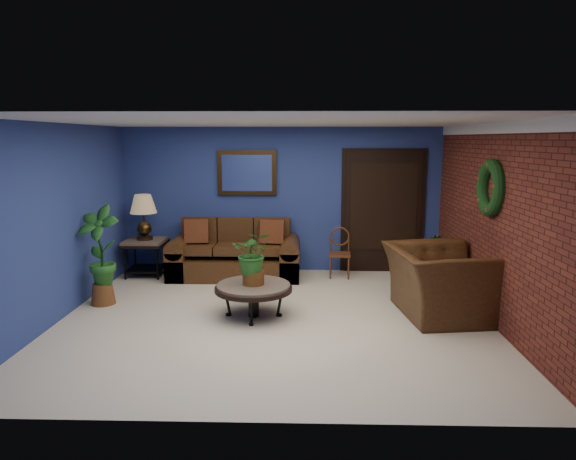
{
  "coord_description": "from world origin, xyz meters",
  "views": [
    {
      "loc": [
        0.35,
        -6.36,
        2.3
      ],
      "look_at": [
        0.16,
        0.55,
        1.07
      ],
      "focal_mm": 32.0,
      "sensor_mm": 36.0,
      "label": 1
    }
  ],
  "objects_px": {
    "sofa": "(235,257)",
    "end_table": "(145,248)",
    "coffee_table": "(253,289)",
    "side_chair": "(340,249)",
    "armchair": "(439,282)",
    "table_lamp": "(143,212)"
  },
  "relations": [
    {
      "from": "side_chair",
      "to": "armchair",
      "type": "relative_size",
      "value": 0.6
    },
    {
      "from": "coffee_table",
      "to": "table_lamp",
      "type": "relative_size",
      "value": 1.38
    },
    {
      "from": "sofa",
      "to": "coffee_table",
      "type": "distance_m",
      "value": 2.08
    },
    {
      "from": "end_table",
      "to": "table_lamp",
      "type": "height_order",
      "value": "table_lamp"
    },
    {
      "from": "sofa",
      "to": "coffee_table",
      "type": "height_order",
      "value": "sofa"
    },
    {
      "from": "end_table",
      "to": "sofa",
      "type": "bearing_deg",
      "value": 1.19
    },
    {
      "from": "sofa",
      "to": "side_chair",
      "type": "xyz_separation_m",
      "value": [
        1.76,
        0.03,
        0.15
      ]
    },
    {
      "from": "sofa",
      "to": "end_table",
      "type": "distance_m",
      "value": 1.53
    },
    {
      "from": "end_table",
      "to": "armchair",
      "type": "xyz_separation_m",
      "value": [
        4.45,
        -1.86,
        -0.03
      ]
    },
    {
      "from": "armchair",
      "to": "side_chair",
      "type": "bearing_deg",
      "value": 23.88
    },
    {
      "from": "coffee_table",
      "to": "armchair",
      "type": "relative_size",
      "value": 0.74
    },
    {
      "from": "side_chair",
      "to": "sofa",
      "type": "bearing_deg",
      "value": -174.88
    },
    {
      "from": "sofa",
      "to": "armchair",
      "type": "bearing_deg",
      "value": -32.95
    },
    {
      "from": "sofa",
      "to": "end_table",
      "type": "relative_size",
      "value": 3.18
    },
    {
      "from": "coffee_table",
      "to": "armchair",
      "type": "xyz_separation_m",
      "value": [
        2.43,
        0.13,
        0.07
      ]
    },
    {
      "from": "sofa",
      "to": "end_table",
      "type": "xyz_separation_m",
      "value": [
        -1.53,
        -0.03,
        0.16
      ]
    },
    {
      "from": "end_table",
      "to": "armchair",
      "type": "relative_size",
      "value": 0.5
    },
    {
      "from": "sofa",
      "to": "table_lamp",
      "type": "relative_size",
      "value": 2.94
    },
    {
      "from": "end_table",
      "to": "coffee_table",
      "type": "bearing_deg",
      "value": -44.53
    },
    {
      "from": "coffee_table",
      "to": "armchair",
      "type": "height_order",
      "value": "armchair"
    },
    {
      "from": "sofa",
      "to": "side_chair",
      "type": "relative_size",
      "value": 2.61
    },
    {
      "from": "sofa",
      "to": "end_table",
      "type": "height_order",
      "value": "sofa"
    }
  ]
}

